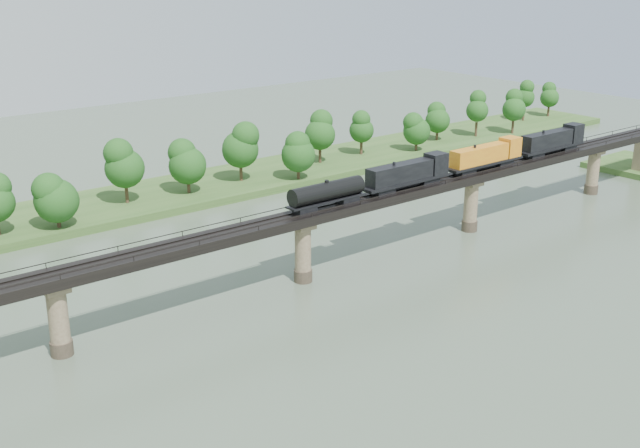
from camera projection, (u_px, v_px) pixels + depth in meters
ground at (440, 349)px, 106.96m from camera, size 400.00×400.00×0.00m
far_bank at (145, 199)px, 169.55m from camera, size 300.00×24.00×1.60m
bridge at (303, 249)px, 127.40m from camera, size 236.00×30.00×11.50m
bridge_superstructure at (303, 212)px, 125.38m from camera, size 220.00×4.90×0.75m
far_treeline at (115, 173)px, 158.81m from camera, size 289.06×17.54×13.60m
freight_train at (460, 162)px, 146.27m from camera, size 75.53×2.94×5.20m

